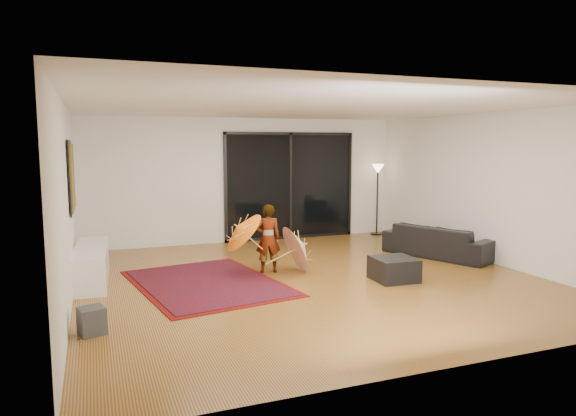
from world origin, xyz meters
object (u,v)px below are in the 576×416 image
sofa (439,241)px  ottoman (394,269)px  child (268,238)px  media_console (91,264)px

sofa → ottoman: size_ratio=3.26×
ottoman → child: (-1.68, 1.20, 0.39)m
sofa → ottoman: 2.13m
media_console → sofa: (6.20, -0.45, 0.03)m
sofa → ottoman: (-1.76, -1.20, -0.12)m
media_console → sofa: size_ratio=0.94×
media_console → sofa: bearing=-1.3°
media_console → sofa: sofa is taller
child → ottoman: bearing=156.7°
ottoman → media_console: bearing=159.7°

